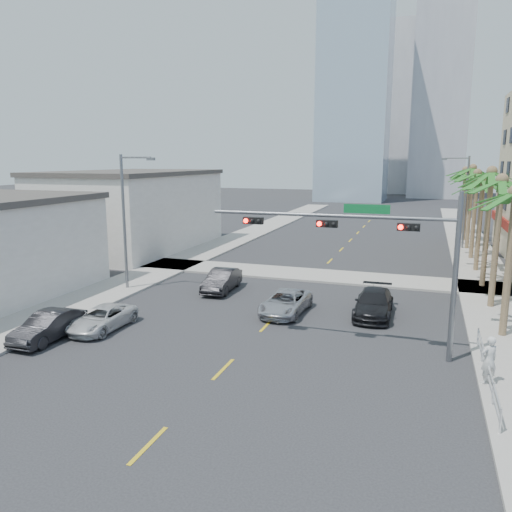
{
  "coord_description": "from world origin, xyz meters",
  "views": [
    {
      "loc": [
        7.69,
        -14.15,
        8.68
      ],
      "look_at": [
        -0.97,
        11.07,
        3.5
      ],
      "focal_mm": 35.0,
      "sensor_mm": 36.0,
      "label": 1
    }
  ],
  "objects": [
    {
      "name": "palm_tree_1",
      "position": [
        11.6,
        17.2,
        7.43
      ],
      "size": [
        4.8,
        4.8,
        8.16
      ],
      "color": "brown",
      "rests_on": "ground"
    },
    {
      "name": "car_lane_center",
      "position": [
        0.38,
        12.35,
        0.65
      ],
      "size": [
        2.36,
        4.75,
        1.3
      ],
      "primitive_type": "imported",
      "rotation": [
        0.0,
        0.0,
        -0.05
      ],
      "color": "#B8B8BD",
      "rests_on": "ground"
    },
    {
      "name": "palm_tree_3",
      "position": [
        11.6,
        27.6,
        7.08
      ],
      "size": [
        4.8,
        4.8,
        7.8
      ],
      "color": "brown",
      "rests_on": "ground"
    },
    {
      "name": "tower_far_left",
      "position": [
        -8.0,
        95.0,
        24.0
      ],
      "size": [
        14.0,
        14.0,
        48.0
      ],
      "primitive_type": "cube",
      "color": "#99B2C6",
      "rests_on": "ground"
    },
    {
      "name": "palm_tree_6",
      "position": [
        11.6,
        43.2,
        7.08
      ],
      "size": [
        4.8,
        4.8,
        7.8
      ],
      "color": "brown",
      "rests_on": "ground"
    },
    {
      "name": "sidewalk_right",
      "position": [
        12.0,
        20.0,
        0.07
      ],
      "size": [
        4.0,
        120.0,
        0.15
      ],
      "primitive_type": "cube",
      "color": "gray",
      "rests_on": "ground"
    },
    {
      "name": "car_lane_left",
      "position": [
        -5.0,
        15.76,
        0.73
      ],
      "size": [
        1.81,
        4.5,
        1.46
      ],
      "primitive_type": "imported",
      "rotation": [
        0.0,
        0.0,
        0.06
      ],
      "color": "black",
      "rests_on": "ground"
    },
    {
      "name": "traffic_signal_mast",
      "position": [
        5.78,
        7.95,
        5.06
      ],
      "size": [
        11.12,
        0.54,
        7.2
      ],
      "color": "slate",
      "rests_on": "ground"
    },
    {
      "name": "pedestrian",
      "position": [
        10.3,
        5.79,
        1.11
      ],
      "size": [
        0.84,
        0.76,
        1.91
      ],
      "primitive_type": "imported",
      "rotation": [
        0.0,
        0.0,
        3.71
      ],
      "color": "silver",
      "rests_on": "sidewalk_right"
    },
    {
      "name": "car_lane_right",
      "position": [
        5.19,
        13.56,
        0.72
      ],
      "size": [
        2.11,
        5.0,
        1.44
      ],
      "primitive_type": "imported",
      "rotation": [
        0.0,
        0.0,
        0.02
      ],
      "color": "black",
      "rests_on": "ground"
    },
    {
      "name": "palm_tree_4",
      "position": [
        11.6,
        32.8,
        7.43
      ],
      "size": [
        4.8,
        4.8,
        8.16
      ],
      "color": "brown",
      "rests_on": "ground"
    },
    {
      "name": "guardrail",
      "position": [
        10.3,
        6.0,
        0.67
      ],
      "size": [
        0.08,
        8.08,
        1.0
      ],
      "color": "silver",
      "rests_on": "ground"
    },
    {
      "name": "sidewalk_left",
      "position": [
        -12.0,
        20.0,
        0.07
      ],
      "size": [
        4.0,
        120.0,
        0.15
      ],
      "primitive_type": "cube",
      "color": "gray",
      "rests_on": "ground"
    },
    {
      "name": "building_left_far",
      "position": [
        -19.5,
        28.0,
        3.6
      ],
      "size": [
        11.0,
        18.0,
        7.2
      ],
      "primitive_type": "cube",
      "color": "beige",
      "rests_on": "ground"
    },
    {
      "name": "ground",
      "position": [
        0.0,
        0.0,
        0.0
      ],
      "size": [
        260.0,
        260.0,
        0.0
      ],
      "primitive_type": "plane",
      "color": "#262628",
      "rests_on": "ground"
    },
    {
      "name": "palm_tree_5",
      "position": [
        11.6,
        38.0,
        7.78
      ],
      "size": [
        4.8,
        4.8,
        8.52
      ],
      "color": "brown",
      "rests_on": "ground"
    },
    {
      "name": "car_parked_mid",
      "position": [
        -9.4,
        4.48,
        0.69
      ],
      "size": [
        1.49,
        4.21,
        1.38
      ],
      "primitive_type": "imported",
      "rotation": [
        0.0,
        0.0,
        0.01
      ],
      "color": "black",
      "rests_on": "ground"
    },
    {
      "name": "car_parked_far",
      "position": [
        -7.87,
        6.62,
        0.59
      ],
      "size": [
        2.0,
        4.28,
        1.19
      ],
      "primitive_type": "imported",
      "rotation": [
        0.0,
        0.0,
        -0.01
      ],
      "color": "silver",
      "rests_on": "ground"
    },
    {
      "name": "streetlight_left",
      "position": [
        -11.0,
        14.0,
        5.06
      ],
      "size": [
        2.55,
        0.25,
        9.0
      ],
      "color": "slate",
      "rests_on": "ground"
    },
    {
      "name": "palm_tree_7",
      "position": [
        11.6,
        48.4,
        7.43
      ],
      "size": [
        4.8,
        4.8,
        8.16
      ],
      "color": "brown",
      "rests_on": "ground"
    },
    {
      "name": "palm_tree_2",
      "position": [
        11.6,
        22.4,
        7.78
      ],
      "size": [
        4.8,
        4.8,
        8.52
      ],
      "color": "brown",
      "rests_on": "ground"
    },
    {
      "name": "tower_far_center",
      "position": [
        -3.0,
        125.0,
        21.0
      ],
      "size": [
        16.0,
        16.0,
        42.0
      ],
      "primitive_type": "cube",
      "color": "#ADADB2",
      "rests_on": "ground"
    },
    {
      "name": "streetlight_right",
      "position": [
        11.0,
        38.0,
        5.06
      ],
      "size": [
        2.55,
        0.25,
        9.0
      ],
      "color": "slate",
      "rests_on": "ground"
    },
    {
      "name": "tower_far_right",
      "position": [
        9.0,
        110.0,
        30.0
      ],
      "size": [
        12.0,
        12.0,
        60.0
      ],
      "primitive_type": "cube",
      "color": "#ADADB2",
      "rests_on": "ground"
    },
    {
      "name": "sidewalk_cross",
      "position": [
        0.0,
        22.0,
        0.07
      ],
      "size": [
        80.0,
        4.0,
        0.15
      ],
      "primitive_type": "cube",
      "color": "gray",
      "rests_on": "ground"
    }
  ]
}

